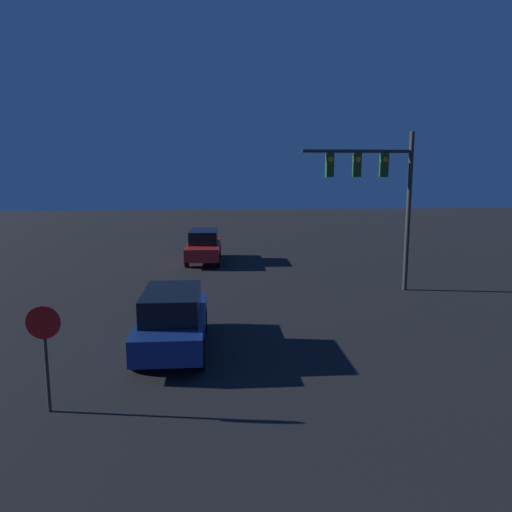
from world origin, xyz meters
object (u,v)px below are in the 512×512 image
object	(u,v)px
traffic_signal_mast	(379,184)
stop_sign	(45,340)
car_near	(173,318)
car_far	(204,246)

from	to	relation	value
traffic_signal_mast	stop_sign	distance (m)	13.61
traffic_signal_mast	stop_sign	bearing A→B (deg)	-136.12
car_near	traffic_signal_mast	world-z (taller)	traffic_signal_mast
car_near	stop_sign	world-z (taller)	stop_sign
car_near	stop_sign	distance (m)	3.97
car_near	car_far	size ratio (longest dim) A/B	0.99
stop_sign	car_far	bearing A→B (deg)	80.16
car_far	car_near	bearing A→B (deg)	89.38
car_far	stop_sign	size ratio (longest dim) A/B	2.11
traffic_signal_mast	car_far	bearing A→B (deg)	134.27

